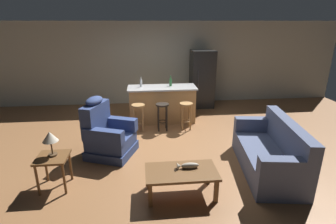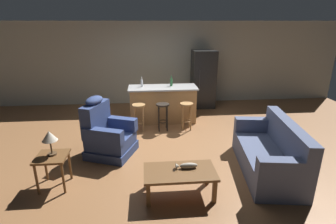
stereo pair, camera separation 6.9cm
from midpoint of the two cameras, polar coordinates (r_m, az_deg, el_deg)
name	(u,v)px [view 2 (the right image)]	position (r m, az deg, el deg)	size (l,w,h in m)	color
ground_plane	(167,142)	(5.95, 0.17, -6.53)	(12.00, 12.00, 0.00)	brown
back_wall	(159,63)	(8.58, -1.79, 10.54)	(12.00, 0.05, 2.60)	#B2B2A3
coffee_table	(180,174)	(4.12, 3.08, -13.32)	(1.10, 0.60, 0.42)	brown
fish_figurine	(186,166)	(4.14, 4.53, -11.61)	(0.34, 0.10, 0.10)	#4C3823
couch	(271,154)	(5.08, 21.78, -8.45)	(1.10, 2.00, 0.94)	#4C5675
recliner_near_lamp	(107,134)	(5.42, -12.77, -4.80)	(1.09, 1.09, 1.20)	navy
end_table	(52,161)	(4.62, -23.48, -9.81)	(0.48, 0.48, 0.56)	brown
table_lamp	(49,137)	(4.48, -24.01, -5.02)	(0.24, 0.24, 0.41)	#4C3823
kitchen_island	(163,104)	(7.03, -0.85, 1.75)	(1.80, 0.70, 0.95)	#AD7F4C
bar_stool_left	(139,113)	(6.42, -6.07, -0.13)	(0.32, 0.32, 0.68)	#A87A47
bar_stool_middle	(163,112)	(6.43, -0.83, 0.02)	(0.32, 0.32, 0.68)	black
bar_stool_right	(186,111)	(6.50, 4.34, 0.17)	(0.32, 0.32, 0.68)	#A87A47
refrigerator	(203,79)	(8.28, 7.92, 7.11)	(0.70, 0.69, 1.76)	black
bottle_tall_green	(142,83)	(6.94, -5.44, 6.32)	(0.06, 0.06, 0.26)	silver
bottle_short_amber	(171,82)	(6.99, 1.01, 6.53)	(0.07, 0.07, 0.27)	#2D6B38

